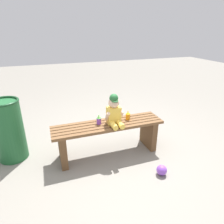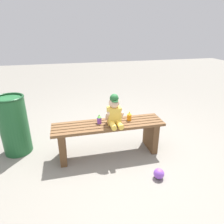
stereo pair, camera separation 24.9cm
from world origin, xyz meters
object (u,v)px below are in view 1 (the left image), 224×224
at_px(trash_bin, 9,130).
at_px(park_bench, 108,134).
at_px(sippy_cup_left, 99,120).
at_px(child_figure, 114,111).
at_px(toy_ball, 162,170).
at_px(sippy_cup_right, 128,116).

bearing_deg(trash_bin, park_bench, -15.48).
relative_size(sippy_cup_left, trash_bin, 0.15).
relative_size(child_figure, toy_ball, 3.26).
bearing_deg(child_figure, trash_bin, 163.86).
xyz_separation_m(park_bench, child_figure, (0.07, -0.04, 0.33)).
distance_m(child_figure, trash_bin, 1.37).
xyz_separation_m(child_figure, trash_bin, (-1.30, 0.38, -0.23)).
height_order(park_bench, toy_ball, park_bench).
bearing_deg(toy_ball, trash_bin, 150.17).
distance_m(park_bench, child_figure, 0.34).
height_order(park_bench, sippy_cup_left, sippy_cup_left).
height_order(sippy_cup_left, sippy_cup_right, same).
distance_m(child_figure, sippy_cup_left, 0.23).
distance_m(sippy_cup_left, sippy_cup_right, 0.41).
height_order(park_bench, child_figure, child_figure).
xyz_separation_m(sippy_cup_left, trash_bin, (-1.11, 0.31, -0.11)).
height_order(child_figure, toy_ball, child_figure).
height_order(child_figure, sippy_cup_left, child_figure).
bearing_deg(child_figure, sippy_cup_left, 159.80).
height_order(sippy_cup_right, trash_bin, trash_bin).
distance_m(sippy_cup_right, trash_bin, 1.56).
bearing_deg(sippy_cup_left, child_figure, -20.20).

